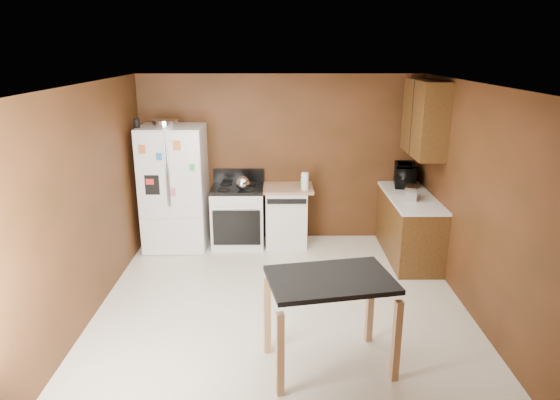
{
  "coord_description": "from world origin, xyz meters",
  "views": [
    {
      "loc": [
        -0.06,
        -5.14,
        2.85
      ],
      "look_at": [
        -0.02,
        0.85,
        1.02
      ],
      "focal_mm": 32.0,
      "sensor_mm": 36.0,
      "label": 1
    }
  ],
  "objects_px": {
    "roasting_pan": "(165,123)",
    "green_canister": "(304,183)",
    "gas_range": "(238,215)",
    "paper_towel": "(305,181)",
    "refrigerator": "(175,188)",
    "dishwasher": "(286,215)",
    "pen_cup": "(137,123)",
    "microwave": "(405,176)",
    "island": "(330,293)",
    "toaster": "(411,193)",
    "kettle": "(243,183)"
  },
  "relations": [
    {
      "from": "refrigerator",
      "to": "dishwasher",
      "type": "height_order",
      "value": "refrigerator"
    },
    {
      "from": "pen_cup",
      "to": "microwave",
      "type": "relative_size",
      "value": 0.23
    },
    {
      "from": "pen_cup",
      "to": "green_canister",
      "type": "bearing_deg",
      "value": 6.06
    },
    {
      "from": "toaster",
      "to": "refrigerator",
      "type": "relative_size",
      "value": 0.14
    },
    {
      "from": "toaster",
      "to": "microwave",
      "type": "distance_m",
      "value": 0.73
    },
    {
      "from": "roasting_pan",
      "to": "kettle",
      "type": "xyz_separation_m",
      "value": [
        1.07,
        -0.11,
        -0.85
      ]
    },
    {
      "from": "pen_cup",
      "to": "kettle",
      "type": "distance_m",
      "value": 1.67
    },
    {
      "from": "dishwasher",
      "to": "pen_cup",
      "type": "bearing_deg",
      "value": -173.81
    },
    {
      "from": "microwave",
      "to": "pen_cup",
      "type": "bearing_deg",
      "value": 103.69
    },
    {
      "from": "microwave",
      "to": "green_canister",
      "type": "bearing_deg",
      "value": 100.57
    },
    {
      "from": "roasting_pan",
      "to": "green_canister",
      "type": "relative_size",
      "value": 3.36
    },
    {
      "from": "roasting_pan",
      "to": "island",
      "type": "distance_m",
      "value": 3.78
    },
    {
      "from": "microwave",
      "to": "island",
      "type": "distance_m",
      "value": 3.43
    },
    {
      "from": "pen_cup",
      "to": "refrigerator",
      "type": "height_order",
      "value": "pen_cup"
    },
    {
      "from": "pen_cup",
      "to": "toaster",
      "type": "bearing_deg",
      "value": -6.89
    },
    {
      "from": "toaster",
      "to": "gas_range",
      "type": "bearing_deg",
      "value": -178.22
    },
    {
      "from": "green_canister",
      "to": "gas_range",
      "type": "distance_m",
      "value": 1.09
    },
    {
      "from": "pen_cup",
      "to": "toaster",
      "type": "relative_size",
      "value": 0.47
    },
    {
      "from": "paper_towel",
      "to": "dishwasher",
      "type": "xyz_separation_m",
      "value": [
        -0.26,
        0.16,
        -0.56
      ]
    },
    {
      "from": "paper_towel",
      "to": "refrigerator",
      "type": "distance_m",
      "value": 1.9
    },
    {
      "from": "paper_towel",
      "to": "dishwasher",
      "type": "distance_m",
      "value": 0.64
    },
    {
      "from": "roasting_pan",
      "to": "paper_towel",
      "type": "bearing_deg",
      "value": -2.36
    },
    {
      "from": "kettle",
      "to": "microwave",
      "type": "bearing_deg",
      "value": 5.54
    },
    {
      "from": "roasting_pan",
      "to": "microwave",
      "type": "relative_size",
      "value": 0.7
    },
    {
      "from": "paper_towel",
      "to": "refrigerator",
      "type": "height_order",
      "value": "refrigerator"
    },
    {
      "from": "paper_towel",
      "to": "gas_range",
      "type": "bearing_deg",
      "value": 172.2
    },
    {
      "from": "green_canister",
      "to": "pen_cup",
      "type": "bearing_deg",
      "value": -173.94
    },
    {
      "from": "gas_range",
      "to": "dishwasher",
      "type": "relative_size",
      "value": 1.24
    },
    {
      "from": "pen_cup",
      "to": "gas_range",
      "type": "xyz_separation_m",
      "value": [
        1.34,
        0.2,
        -1.4
      ]
    },
    {
      "from": "toaster",
      "to": "dishwasher",
      "type": "distance_m",
      "value": 1.87
    },
    {
      "from": "roasting_pan",
      "to": "microwave",
      "type": "xyz_separation_m",
      "value": [
        3.45,
        0.12,
        -0.8
      ]
    },
    {
      "from": "green_canister",
      "to": "paper_towel",
      "type": "bearing_deg",
      "value": -87.67
    },
    {
      "from": "kettle",
      "to": "refrigerator",
      "type": "height_order",
      "value": "refrigerator"
    },
    {
      "from": "paper_towel",
      "to": "dishwasher",
      "type": "height_order",
      "value": "paper_towel"
    },
    {
      "from": "green_canister",
      "to": "island",
      "type": "xyz_separation_m",
      "value": [
        0.08,
        -3.08,
        -0.19
      ]
    },
    {
      "from": "dishwasher",
      "to": "island",
      "type": "distance_m",
      "value": 3.1
    },
    {
      "from": "toaster",
      "to": "dishwasher",
      "type": "height_order",
      "value": "toaster"
    },
    {
      "from": "microwave",
      "to": "refrigerator",
      "type": "distance_m",
      "value": 3.38
    },
    {
      "from": "kettle",
      "to": "toaster",
      "type": "bearing_deg",
      "value": -12.06
    },
    {
      "from": "kettle",
      "to": "toaster",
      "type": "height_order",
      "value": "kettle"
    },
    {
      "from": "roasting_pan",
      "to": "gas_range",
      "type": "relative_size",
      "value": 0.33
    },
    {
      "from": "pen_cup",
      "to": "dishwasher",
      "type": "bearing_deg",
      "value": 6.19
    },
    {
      "from": "pen_cup",
      "to": "refrigerator",
      "type": "distance_m",
      "value": 1.06
    },
    {
      "from": "dishwasher",
      "to": "island",
      "type": "bearing_deg",
      "value": -83.72
    },
    {
      "from": "green_canister",
      "to": "toaster",
      "type": "height_order",
      "value": "toaster"
    },
    {
      "from": "pen_cup",
      "to": "paper_towel",
      "type": "relative_size",
      "value": 0.49
    },
    {
      "from": "roasting_pan",
      "to": "paper_towel",
      "type": "xyz_separation_m",
      "value": [
        1.97,
        -0.08,
        -0.83
      ]
    },
    {
      "from": "roasting_pan",
      "to": "pen_cup",
      "type": "height_order",
      "value": "pen_cup"
    },
    {
      "from": "paper_towel",
      "to": "gas_range",
      "type": "xyz_separation_m",
      "value": [
        -0.98,
        0.13,
        -0.55
      ]
    },
    {
      "from": "green_canister",
      "to": "microwave",
      "type": "relative_size",
      "value": 0.21
    }
  ]
}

